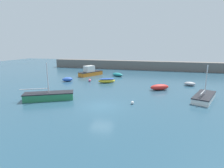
{
  "coord_description": "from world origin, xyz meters",
  "views": [
    {
      "loc": [
        5.97,
        -17.62,
        6.71
      ],
      "look_at": [
        -0.88,
        7.67,
        0.88
      ],
      "focal_mm": 28.0,
      "sensor_mm": 36.0,
      "label": 1
    }
  ],
  "objects_px": {
    "rowboat_with_red_cover": "(107,80)",
    "open_tender_yellow": "(160,87)",
    "fishing_dinghy_green": "(190,84)",
    "cabin_cruiser_white": "(90,72)",
    "sailboat_short_mast": "(49,96)",
    "sailboat_twin_hulled": "(204,97)",
    "dinghy_near_pier": "(68,79)",
    "rowboat_white_midwater": "(117,75)",
    "mooring_buoy_white": "(132,103)",
    "mooring_buoy_pink": "(90,80)"
  },
  "relations": [
    {
      "from": "dinghy_near_pier",
      "to": "rowboat_with_red_cover",
      "type": "distance_m",
      "value": 7.61
    },
    {
      "from": "rowboat_with_red_cover",
      "to": "mooring_buoy_pink",
      "type": "distance_m",
      "value": 3.41
    },
    {
      "from": "sailboat_short_mast",
      "to": "cabin_cruiser_white",
      "type": "relative_size",
      "value": 1.01
    },
    {
      "from": "sailboat_short_mast",
      "to": "rowboat_white_midwater",
      "type": "relative_size",
      "value": 1.99
    },
    {
      "from": "open_tender_yellow",
      "to": "mooring_buoy_white",
      "type": "bearing_deg",
      "value": 39.12
    },
    {
      "from": "dinghy_near_pier",
      "to": "cabin_cruiser_white",
      "type": "distance_m",
      "value": 7.32
    },
    {
      "from": "open_tender_yellow",
      "to": "mooring_buoy_pink",
      "type": "distance_m",
      "value": 13.07
    },
    {
      "from": "dinghy_near_pier",
      "to": "fishing_dinghy_green",
      "type": "relative_size",
      "value": 1.19
    },
    {
      "from": "sailboat_short_mast",
      "to": "fishing_dinghy_green",
      "type": "height_order",
      "value": "sailboat_short_mast"
    },
    {
      "from": "mooring_buoy_pink",
      "to": "mooring_buoy_white",
      "type": "relative_size",
      "value": 1.37
    },
    {
      "from": "rowboat_with_red_cover",
      "to": "mooring_buoy_pink",
      "type": "bearing_deg",
      "value": -27.92
    },
    {
      "from": "sailboat_short_mast",
      "to": "mooring_buoy_pink",
      "type": "xyz_separation_m",
      "value": [
        0.65,
        11.73,
        -0.24
      ]
    },
    {
      "from": "cabin_cruiser_white",
      "to": "open_tender_yellow",
      "type": "bearing_deg",
      "value": -95.08
    },
    {
      "from": "sailboat_twin_hulled",
      "to": "mooring_buoy_pink",
      "type": "bearing_deg",
      "value": 91.5
    },
    {
      "from": "fishing_dinghy_green",
      "to": "mooring_buoy_white",
      "type": "distance_m",
      "value": 14.38
    },
    {
      "from": "rowboat_white_midwater",
      "to": "cabin_cruiser_white",
      "type": "distance_m",
      "value": 6.18
    },
    {
      "from": "sailboat_twin_hulled",
      "to": "fishing_dinghy_green",
      "type": "height_order",
      "value": "sailboat_twin_hulled"
    },
    {
      "from": "cabin_cruiser_white",
      "to": "fishing_dinghy_green",
      "type": "distance_m",
      "value": 20.69
    },
    {
      "from": "cabin_cruiser_white",
      "to": "mooring_buoy_pink",
      "type": "distance_m",
      "value": 6.78
    },
    {
      "from": "dinghy_near_pier",
      "to": "mooring_buoy_pink",
      "type": "relative_size",
      "value": 4.36
    },
    {
      "from": "sailboat_short_mast",
      "to": "mooring_buoy_pink",
      "type": "relative_size",
      "value": 12.03
    },
    {
      "from": "sailboat_short_mast",
      "to": "dinghy_near_pier",
      "type": "relative_size",
      "value": 2.76
    },
    {
      "from": "sailboat_short_mast",
      "to": "rowboat_with_red_cover",
      "type": "xyz_separation_m",
      "value": [
        4.06,
        11.63,
        -0.07
      ]
    },
    {
      "from": "mooring_buoy_pink",
      "to": "mooring_buoy_white",
      "type": "height_order",
      "value": "mooring_buoy_pink"
    },
    {
      "from": "open_tender_yellow",
      "to": "sailboat_twin_hulled",
      "type": "xyz_separation_m",
      "value": [
        5.39,
        -3.8,
        -0.06
      ]
    },
    {
      "from": "dinghy_near_pier",
      "to": "sailboat_twin_hulled",
      "type": "bearing_deg",
      "value": -49.96
    },
    {
      "from": "dinghy_near_pier",
      "to": "rowboat_white_midwater",
      "type": "distance_m",
      "value": 11.17
    },
    {
      "from": "dinghy_near_pier",
      "to": "open_tender_yellow",
      "type": "distance_m",
      "value": 17.04
    },
    {
      "from": "rowboat_with_red_cover",
      "to": "fishing_dinghy_green",
      "type": "bearing_deg",
      "value": 159.51
    },
    {
      "from": "rowboat_with_red_cover",
      "to": "cabin_cruiser_white",
      "type": "bearing_deg",
      "value": -73.91
    },
    {
      "from": "sailboat_twin_hulled",
      "to": "mooring_buoy_pink",
      "type": "height_order",
      "value": "sailboat_twin_hulled"
    },
    {
      "from": "open_tender_yellow",
      "to": "fishing_dinghy_green",
      "type": "distance_m",
      "value": 6.58
    },
    {
      "from": "rowboat_white_midwater",
      "to": "sailboat_short_mast",
      "type": "bearing_deg",
      "value": -74.94
    },
    {
      "from": "rowboat_white_midwater",
      "to": "rowboat_with_red_cover",
      "type": "bearing_deg",
      "value": -64.2
    },
    {
      "from": "cabin_cruiser_white",
      "to": "mooring_buoy_pink",
      "type": "relative_size",
      "value": 11.95
    },
    {
      "from": "sailboat_short_mast",
      "to": "sailboat_twin_hulled",
      "type": "relative_size",
      "value": 1.06
    },
    {
      "from": "dinghy_near_pier",
      "to": "rowboat_white_midwater",
      "type": "height_order",
      "value": "dinghy_near_pier"
    },
    {
      "from": "dinghy_near_pier",
      "to": "fishing_dinghy_green",
      "type": "bearing_deg",
      "value": -29.29
    },
    {
      "from": "fishing_dinghy_green",
      "to": "mooring_buoy_pink",
      "type": "xyz_separation_m",
      "value": [
        -17.65,
        -1.31,
        -0.08
      ]
    },
    {
      "from": "sailboat_twin_hulled",
      "to": "fishing_dinghy_green",
      "type": "distance_m",
      "value": 8.16
    },
    {
      "from": "dinghy_near_pier",
      "to": "open_tender_yellow",
      "type": "height_order",
      "value": "open_tender_yellow"
    },
    {
      "from": "dinghy_near_pier",
      "to": "open_tender_yellow",
      "type": "relative_size",
      "value": 0.69
    },
    {
      "from": "sailboat_twin_hulled",
      "to": "dinghy_near_pier",
      "type": "bearing_deg",
      "value": 96.99
    },
    {
      "from": "fishing_dinghy_green",
      "to": "cabin_cruiser_white",
      "type": "bearing_deg",
      "value": 167.96
    },
    {
      "from": "rowboat_with_red_cover",
      "to": "open_tender_yellow",
      "type": "xyz_separation_m",
      "value": [
        9.31,
        -2.93,
        0.02
      ]
    },
    {
      "from": "rowboat_with_red_cover",
      "to": "sailboat_twin_hulled",
      "type": "bearing_deg",
      "value": 129.25
    },
    {
      "from": "rowboat_with_red_cover",
      "to": "mooring_buoy_white",
      "type": "bearing_deg",
      "value": 94.65
    },
    {
      "from": "rowboat_white_midwater",
      "to": "mooring_buoy_white",
      "type": "height_order",
      "value": "rowboat_white_midwater"
    },
    {
      "from": "dinghy_near_pier",
      "to": "rowboat_with_red_cover",
      "type": "xyz_separation_m",
      "value": [
        7.58,
        0.68,
        0.03
      ]
    },
    {
      "from": "rowboat_white_midwater",
      "to": "fishing_dinghy_green",
      "type": "height_order",
      "value": "rowboat_white_midwater"
    }
  ]
}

